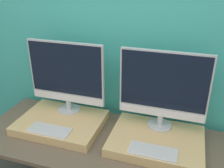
# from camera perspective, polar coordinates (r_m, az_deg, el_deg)

# --- Properties ---
(wall_back) EXTENTS (8.00, 0.04, 2.60)m
(wall_back) POSITION_cam_1_polar(r_m,az_deg,el_deg) (1.94, 2.13, 8.97)
(wall_back) COLOR teal
(wall_back) RESTS_ON ground_plane
(workbench) EXTENTS (1.84, 0.73, 0.72)m
(workbench) POSITION_cam_1_polar(r_m,az_deg,el_deg) (1.87, -1.96, -14.20)
(workbench) COLOR brown
(workbench) RESTS_ON ground_plane
(wooden_riser_left) EXTENTS (0.63, 0.48, 0.06)m
(wooden_riser_left) POSITION_cam_1_polar(r_m,az_deg,el_deg) (1.98, -11.53, -8.59)
(wooden_riser_left) COLOR tan
(wooden_riser_left) RESTS_ON workbench
(monitor_left) EXTENTS (0.61, 0.18, 0.57)m
(monitor_left) POSITION_cam_1_polar(r_m,az_deg,el_deg) (1.93, -10.42, 2.06)
(monitor_left) COLOR #B2B2B7
(monitor_left) RESTS_ON wooden_riser_left
(keyboard_left) EXTENTS (0.30, 0.13, 0.01)m
(keyboard_left) POSITION_cam_1_polar(r_m,az_deg,el_deg) (1.85, -14.10, -10.17)
(keyboard_left) COLOR silver
(keyboard_left) RESTS_ON wooden_riser_left
(wooden_riser_right) EXTENTS (0.63, 0.48, 0.06)m
(wooden_riser_right) POSITION_cam_1_polar(r_m,az_deg,el_deg) (1.79, 10.09, -12.62)
(wooden_riser_right) COLOR tan
(wooden_riser_right) RESTS_ON workbench
(monitor_right) EXTENTS (0.61, 0.18, 0.57)m
(monitor_right) POSITION_cam_1_polar(r_m,az_deg,el_deg) (1.73, 11.61, -0.82)
(monitor_right) COLOR #B2B2B7
(monitor_right) RESTS_ON wooden_riser_right
(keyboard_right) EXTENTS (0.30, 0.13, 0.01)m
(keyboard_right) POSITION_cam_1_polar(r_m,az_deg,el_deg) (1.63, 9.29, -14.91)
(keyboard_right) COLOR silver
(keyboard_right) RESTS_ON wooden_riser_right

